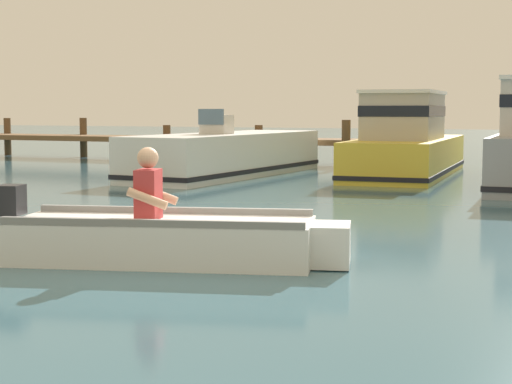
# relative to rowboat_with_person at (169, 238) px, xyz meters

# --- Properties ---
(ground_plane) EXTENTS (120.00, 120.00, 0.00)m
(ground_plane) POSITION_rel_rowboat_with_person_xyz_m (0.30, 0.25, -0.25)
(ground_plane) COLOR #386070
(wooden_dock) EXTENTS (13.56, 1.64, 1.31)m
(wooden_dock) POSITION_rel_rowboat_with_person_xyz_m (-8.84, 14.79, 0.41)
(wooden_dock) COLOR brown
(wooden_dock) RESTS_ON ground
(rowboat_with_person) EXTENTS (3.68, 1.89, 1.19)m
(rowboat_with_person) POSITION_rel_rowboat_with_person_xyz_m (0.00, 0.00, 0.00)
(rowboat_with_person) COLOR white
(rowboat_with_person) RESTS_ON ground
(moored_boat_white) EXTENTS (2.31, 6.89, 1.59)m
(moored_boat_white) POSITION_rel_rowboat_with_person_xyz_m (-4.26, 10.31, 0.23)
(moored_boat_white) COLOR white
(moored_boat_white) RESTS_ON ground
(moored_boat_yellow) EXTENTS (2.38, 6.66, 2.02)m
(moored_boat_yellow) POSITION_rel_rowboat_with_person_xyz_m (-0.32, 12.01, 0.50)
(moored_boat_yellow) COLOR gold
(moored_boat_yellow) RESTS_ON ground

